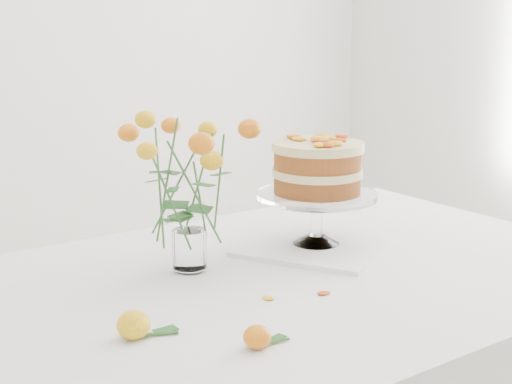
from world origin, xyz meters
TOP-DOWN VIEW (x-y plane):
  - table at (0.00, 0.00)m, footprint 1.43×0.93m
  - napkin at (0.16, 0.10)m, footprint 0.41×0.41m
  - cake_stand at (0.16, 0.10)m, footprint 0.27×0.27m
  - rose_vase at (-0.16, 0.12)m, footprint 0.30×0.30m
  - loose_rose_near at (-0.40, -0.11)m, footprint 0.09×0.06m
  - loose_rose_far at (-0.26, -0.26)m, footprint 0.08×0.04m
  - stray_petal_a at (-0.12, -0.10)m, footprint 0.03×0.02m
  - stray_petal_b at (-0.02, -0.14)m, footprint 0.03×0.02m

SIDE VIEW (x-z plane):
  - table at x=0.00m, z-range 0.30..1.05m
  - stray_petal_a at x=-0.12m, z-range 0.76..0.76m
  - stray_petal_b at x=-0.02m, z-range 0.76..0.76m
  - napkin at x=0.16m, z-range 0.76..0.77m
  - loose_rose_far at x=-0.26m, z-range 0.76..0.79m
  - loose_rose_near at x=-0.40m, z-range 0.76..0.80m
  - cake_stand at x=0.16m, z-range 0.81..1.05m
  - rose_vase at x=-0.16m, z-range 0.79..1.14m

